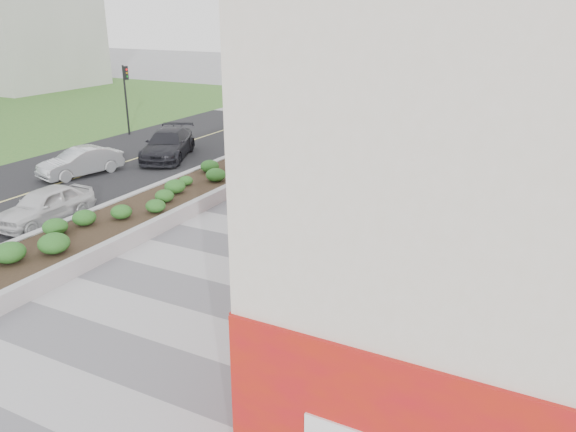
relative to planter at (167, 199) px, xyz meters
name	(u,v)px	position (x,y,z in m)	size (l,w,h in m)	color
ground	(164,328)	(5.50, -7.00, -0.42)	(160.00, 160.00, 0.00)	gray
walkway	(231,278)	(5.50, -4.00, -0.41)	(8.00, 36.00, 0.01)	#A8A8AD
building	(530,128)	(12.48, 1.98, 3.56)	(6.04, 24.08, 8.00)	beige
planter	(167,199)	(0.00, 0.00, 0.00)	(3.00, 18.00, 0.90)	#9E9EA0
street	(50,186)	(-6.50, 0.00, -0.42)	(10.00, 40.00, 0.00)	black
traffic_signal_near	(262,99)	(-1.73, 10.50, 2.34)	(0.33, 0.28, 4.20)	black
traffic_signal_far	(126,90)	(-10.93, 10.00, 2.34)	(0.33, 0.28, 4.20)	black
manhole_cover	(245,282)	(6.00, -4.00, -0.42)	(0.44, 0.44, 0.01)	#595654
skateboarder	(336,213)	(6.77, 0.76, 0.29)	(0.53, 0.74, 1.39)	beige
car_white	(45,205)	(-3.00, -3.17, 0.22)	(1.52, 3.77, 1.28)	silver
car_silver	(81,162)	(-6.59, 1.93, 0.22)	(1.35, 3.88, 1.28)	silver
car_dark	(168,144)	(-5.03, 6.40, 0.31)	(2.04, 5.01, 1.45)	black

